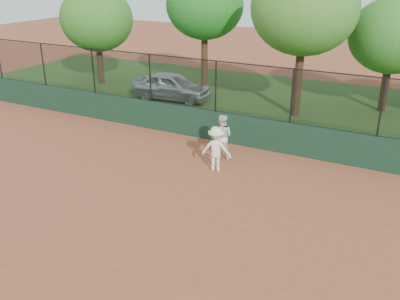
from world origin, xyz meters
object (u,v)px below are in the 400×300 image
at_px(parked_car, 171,86).
at_px(player_second, 222,137).
at_px(player_main, 216,149).
at_px(tree_1, 205,5).
at_px(tree_0, 96,19).
at_px(tree_3, 393,36).
at_px(tree_2, 304,9).

distance_m(parked_car, player_second, 8.01).
bearing_deg(player_main, tree_1, 119.11).
xyz_separation_m(parked_car, tree_0, (-5.53, 1.12, 2.99)).
relative_size(player_second, tree_3, 0.31).
bearing_deg(tree_3, player_main, -113.04).
xyz_separation_m(player_main, tree_0, (-11.38, 7.95, 2.91)).
xyz_separation_m(tree_0, tree_2, (12.05, -0.73, 1.09)).
bearing_deg(tree_1, player_main, -60.89).
distance_m(player_second, player_main, 1.11).
height_order(tree_1, tree_3, tree_1).
xyz_separation_m(tree_0, tree_1, (6.09, 1.57, 0.86)).
bearing_deg(tree_1, tree_2, -21.11).
relative_size(player_main, tree_2, 0.27).
bearing_deg(parked_car, tree_0, 73.05).
xyz_separation_m(tree_1, tree_3, (9.45, 0.25, -1.02)).
height_order(parked_car, tree_0, tree_0).
relative_size(tree_1, tree_2, 0.94).
distance_m(player_second, tree_2, 7.38).
relative_size(player_main, tree_1, 0.29).
bearing_deg(tree_0, player_second, -31.85).
height_order(tree_2, tree_3, tree_2).
bearing_deg(tree_3, tree_0, -173.33).
bearing_deg(tree_2, player_second, -98.96).
height_order(parked_car, tree_2, tree_2).
xyz_separation_m(player_second, tree_0, (-11.08, 6.88, 2.88)).
height_order(parked_car, player_second, player_second).
relative_size(parked_car, player_main, 2.26).
relative_size(player_second, tree_0, 0.30).
distance_m(parked_car, player_main, 9.00).
distance_m(tree_0, tree_1, 6.34).
bearing_deg(parked_car, player_second, -141.65).
xyz_separation_m(player_main, tree_2, (0.67, 7.21, 4.00)).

